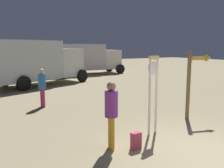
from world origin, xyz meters
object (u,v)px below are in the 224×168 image
standing_clock (153,87)px  backpack (136,141)px  box_truck_near (35,61)px  box_truck_far (84,58)px  person_distant (42,86)px  person_near_clock (111,112)px  arrow_sign (196,74)px

standing_clock → backpack: size_ratio=5.33×
box_truck_near → box_truck_far: (5.81, 4.55, -0.08)m
standing_clock → person_distant: bearing=111.0°
standing_clock → box_truck_far: bearing=72.0°
standing_clock → box_truck_far: size_ratio=0.33×
standing_clock → person_near_clock: 1.74m
backpack → box_truck_far: (6.27, 16.50, 1.36)m
person_near_clock → box_truck_far: box_truck_far is taller
person_distant → backpack: bearing=-81.9°
arrow_sign → box_truck_near: 11.29m
arrow_sign → box_truck_near: bearing=105.9°
box_truck_far → person_distant: bearing=-123.2°
box_truck_near → box_truck_far: size_ratio=1.02×
person_near_clock → box_truck_far: size_ratio=0.25×
standing_clock → box_truck_far: 16.65m
person_near_clock → backpack: (0.53, -0.36, -0.77)m
box_truck_far → backpack: bearing=-110.8°
standing_clock → person_distant: standing_clock is taller
backpack → box_truck_near: bearing=87.8°
standing_clock → arrow_sign: (2.41, 0.42, 0.23)m
person_near_clock → person_distant: bearing=93.0°
standing_clock → box_truck_near: bearing=93.4°
arrow_sign → box_truck_near: box_truck_near is taller
arrow_sign → person_distant: bearing=133.3°
standing_clock → arrow_sign: bearing=10.0°
box_truck_far → standing_clock: bearing=-108.0°
person_near_clock → box_truck_far: 17.53m
person_distant → box_truck_near: 6.42m
standing_clock → arrow_sign: size_ratio=0.95×
standing_clock → person_distant: 5.42m
person_near_clock → backpack: bearing=-34.0°
box_truck_near → box_truck_far: bearing=38.0°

